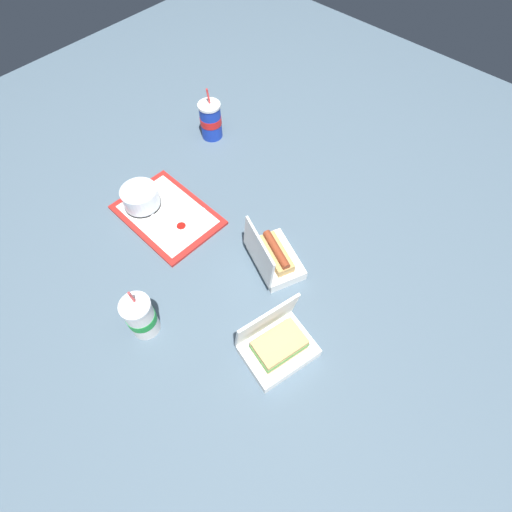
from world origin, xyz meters
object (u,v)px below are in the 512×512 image
at_px(clamshell_hotdog_left, 274,257).
at_px(clamshell_sandwich_right, 278,346).
at_px(plastic_fork, 158,222).
at_px(cake_container, 141,198).
at_px(ketchup_cup, 182,228).
at_px(soda_cup_right, 141,317).
at_px(soda_cup_left, 211,120).
at_px(food_tray, 167,215).

xyz_separation_m(clamshell_hotdog_left, clamshell_sandwich_right, (-0.21, 0.22, 0.00)).
bearing_deg(plastic_fork, cake_container, 1.45).
relative_size(ketchup_cup, plastic_fork, 0.36).
distance_m(plastic_fork, soda_cup_right, 0.40).
xyz_separation_m(clamshell_hotdog_left, soda_cup_left, (0.62, -0.31, 0.04)).
bearing_deg(plastic_fork, clamshell_hotdog_left, -149.50).
xyz_separation_m(clamshell_sandwich_right, soda_cup_left, (0.83, -0.53, 0.03)).
relative_size(food_tray, clamshell_hotdog_left, 1.59).
bearing_deg(soda_cup_right, clamshell_sandwich_right, -148.25).
relative_size(cake_container, clamshell_sandwich_right, 0.59).
bearing_deg(clamshell_sandwich_right, plastic_fork, -6.29).
bearing_deg(plastic_fork, soda_cup_right, 144.70).
bearing_deg(soda_cup_right, food_tray, -48.77).
bearing_deg(plastic_fork, food_tray, -69.59).
bearing_deg(cake_container, food_tray, -162.71).
height_order(food_tray, clamshell_hotdog_left, clamshell_hotdog_left).
bearing_deg(clamshell_sandwich_right, soda_cup_left, -32.75).
height_order(food_tray, soda_cup_right, soda_cup_right).
bearing_deg(cake_container, plastic_fork, 171.54).
relative_size(clamshell_hotdog_left, clamshell_sandwich_right, 1.03).
bearing_deg(cake_container, clamshell_hotdog_left, -165.11).
distance_m(cake_container, clamshell_sandwich_right, 0.73).
distance_m(soda_cup_right, soda_cup_left, 0.89).
relative_size(ketchup_cup, soda_cup_right, 0.19).
xyz_separation_m(plastic_fork, clamshell_hotdog_left, (-0.41, -0.15, 0.03)).
bearing_deg(cake_container, ketchup_cup, -174.43).
height_order(ketchup_cup, plastic_fork, ketchup_cup).
height_order(cake_container, soda_cup_left, soda_cup_left).
bearing_deg(clamshell_hotdog_left, ketchup_cup, 20.20).
height_order(ketchup_cup, clamshell_hotdog_left, clamshell_hotdog_left).
distance_m(cake_container, soda_cup_left, 0.46).
bearing_deg(soda_cup_left, soda_cup_right, 123.06).
xyz_separation_m(plastic_fork, soda_cup_left, (0.21, -0.46, 0.06)).
bearing_deg(soda_cup_left, cake_container, 102.25).
xyz_separation_m(food_tray, soda_cup_right, (-0.29, 0.33, 0.07)).
relative_size(clamshell_hotdog_left, soda_cup_left, 1.10).
xyz_separation_m(ketchup_cup, soda_cup_right, (-0.19, 0.32, 0.05)).
distance_m(clamshell_sandwich_right, soda_cup_left, 0.98).
bearing_deg(clamshell_hotdog_left, cake_container, 14.89).
relative_size(plastic_fork, clamshell_sandwich_right, 0.48).
bearing_deg(ketchup_cup, plastic_fork, 22.00).
xyz_separation_m(food_tray, plastic_fork, (-0.01, 0.05, 0.01)).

